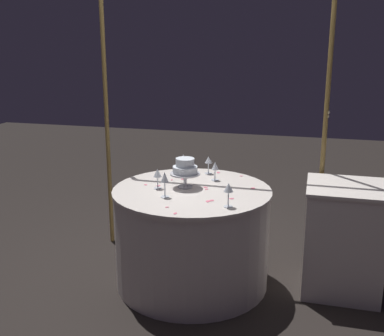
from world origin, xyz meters
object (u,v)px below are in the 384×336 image
wine_glass_2 (208,161)px  wine_glass_5 (228,189)px  side_table (343,238)px  wine_glass_0 (215,167)px  wine_glass_3 (158,174)px  main_table (192,236)px  wine_glass_1 (183,160)px  decorative_arch (210,83)px  tiered_cake (185,169)px  wine_glass_4 (165,179)px

wine_glass_2 → wine_glass_5: wine_glass_5 is taller
wine_glass_5 → wine_glass_2: bearing=112.3°
side_table → wine_glass_0: 1.07m
side_table → wine_glass_2: wine_glass_2 is taller
wine_glass_0 → wine_glass_3: bearing=-138.9°
main_table → wine_glass_1: (-0.16, 0.35, 0.49)m
side_table → wine_glass_1: wine_glass_1 is taller
side_table → wine_glass_5: size_ratio=4.98×
decorative_arch → tiered_cake: (-0.06, -0.51, -0.57)m
side_table → wine_glass_2: bearing=166.7°
side_table → wine_glass_3: wine_glass_3 is taller
side_table → wine_glass_5: bearing=-147.2°
tiered_cake → wine_glass_5: bearing=-41.0°
wine_glass_4 → side_table: bearing=18.5°
wine_glass_3 → wine_glass_1: bearing=78.6°
main_table → side_table: size_ratio=1.45×
wine_glass_2 → wine_glass_0: bearing=-61.9°
wine_glass_0 → side_table: bearing=-4.6°
main_table → wine_glass_1: bearing=115.4°
wine_glass_1 → wine_glass_2: wine_glass_1 is taller
decorative_arch → wine_glass_5: bearing=-69.2°
side_table → wine_glass_2: size_ratio=5.61×
decorative_arch → wine_glass_4: 0.97m
wine_glass_1 → wine_glass_4: (0.03, -0.57, 0.01)m
wine_glass_2 → main_table: bearing=-92.7°
tiered_cake → wine_glass_0: bearing=53.4°
side_table → wine_glass_5: (-0.76, -0.49, 0.46)m
wine_glass_2 → wine_glass_5: (0.30, -0.74, 0.02)m
main_table → wine_glass_5: 0.66m
side_table → tiered_cake: tiered_cake is taller
decorative_arch → main_table: bearing=-90.1°
decorative_arch → side_table: decorative_arch is taller
decorative_arch → wine_glass_2: bearing=-79.8°
decorative_arch → wine_glass_1: 0.64m
wine_glass_1 → wine_glass_4: bearing=-86.8°
wine_glass_0 → wine_glass_1: 0.29m
side_table → wine_glass_5: wine_glass_5 is taller
main_table → wine_glass_4: size_ratio=6.45×
main_table → wine_glass_4: 0.56m
wine_glass_1 → wine_glass_0: bearing=-16.9°
side_table → wine_glass_4: size_ratio=4.46×
wine_glass_4 → wine_glass_0: bearing=63.1°
decorative_arch → tiered_cake: bearing=-96.8°
wine_glass_0 → tiered_cake: bearing=-126.6°
decorative_arch → wine_glass_5: size_ratio=14.22×
wine_glass_3 → decorative_arch: bearing=67.5°
wine_glass_1 → decorative_arch: bearing=49.8°
wine_glass_0 → wine_glass_4: 0.54m
main_table → wine_glass_3: wine_glass_3 is taller
decorative_arch → wine_glass_2: size_ratio=16.03×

